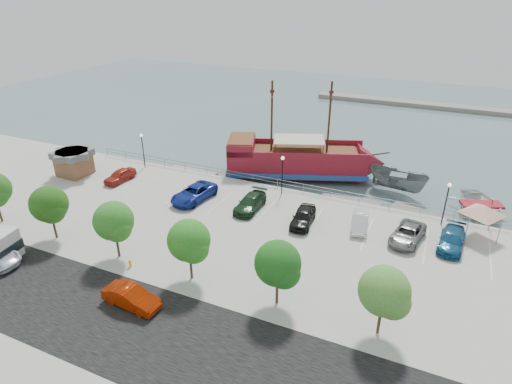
% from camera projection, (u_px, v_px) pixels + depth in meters
% --- Properties ---
extents(ground, '(160.00, 160.00, 0.00)m').
position_uv_depth(ground, '(257.00, 230.00, 41.04)').
color(ground, '#4D6466').
extents(street, '(100.00, 8.00, 0.04)m').
position_uv_depth(street, '(156.00, 334.00, 27.48)').
color(street, black).
rests_on(street, land_slab).
extents(sidewalk, '(100.00, 4.00, 0.05)m').
position_uv_depth(sidewalk, '(203.00, 281.00, 32.40)').
color(sidewalk, '#A3A297').
rests_on(sidewalk, land_slab).
extents(seawall_railing, '(50.00, 0.06, 1.00)m').
position_uv_depth(seawall_railing, '(286.00, 185.00, 46.76)').
color(seawall_railing, slate).
rests_on(seawall_railing, land_slab).
extents(far_shore, '(40.00, 3.00, 0.80)m').
position_uv_depth(far_shore, '(421.00, 105.00, 82.27)').
color(far_shore, gray).
rests_on(far_shore, ground).
extents(pirate_ship, '(19.51, 11.47, 12.13)m').
position_uv_depth(pirate_ship, '(308.00, 161.00, 51.56)').
color(pirate_ship, maroon).
rests_on(pirate_ship, ground).
extents(patrol_boat, '(7.19, 4.39, 2.61)m').
position_uv_depth(patrol_boat, '(397.00, 182.00, 47.79)').
color(patrol_boat, slate).
rests_on(patrol_boat, ground).
extents(speedboat, '(7.09, 8.21, 1.43)m').
position_uv_depth(speedboat, '(481.00, 208.00, 43.65)').
color(speedboat, silver).
rests_on(speedboat, ground).
extents(dock_west, '(6.42, 2.10, 0.36)m').
position_uv_depth(dock_west, '(192.00, 172.00, 53.27)').
color(dock_west, gray).
rests_on(dock_west, ground).
extents(dock_mid, '(6.44, 2.30, 0.36)m').
position_uv_depth(dock_mid, '(350.00, 202.00, 45.96)').
color(dock_mid, gray).
rests_on(dock_mid, ground).
extents(dock_east, '(7.27, 3.84, 0.40)m').
position_uv_depth(dock_east, '(425.00, 216.00, 43.14)').
color(dock_east, slate).
rests_on(dock_east, ground).
extents(shed, '(3.66, 3.66, 2.95)m').
position_uv_depth(shed, '(74.00, 162.00, 49.90)').
color(shed, brown).
rests_on(shed, land_slab).
extents(canopy_tent, '(4.93, 4.93, 3.47)m').
position_uv_depth(canopy_tent, '(484.00, 205.00, 37.09)').
color(canopy_tent, slate).
rests_on(canopy_tent, land_slab).
extents(street_sedan, '(4.41, 1.76, 1.42)m').
position_uv_depth(street_sedan, '(131.00, 297.00, 29.67)').
color(street_sedan, '#9E2002').
rests_on(street_sedan, street).
extents(fire_hydrant, '(0.23, 0.23, 0.67)m').
position_uv_depth(fire_hydrant, '(130.00, 263.00, 33.87)').
color(fire_hydrant, '#DCC000').
rests_on(fire_hydrant, sidewalk).
extents(lamp_post_left, '(0.36, 0.36, 4.28)m').
position_uv_depth(lamp_post_left, '(142.00, 145.00, 51.28)').
color(lamp_post_left, black).
rests_on(lamp_post_left, land_slab).
extents(lamp_post_mid, '(0.36, 0.36, 4.28)m').
position_uv_depth(lamp_post_mid, '(282.00, 168.00, 44.64)').
color(lamp_post_mid, black).
rests_on(lamp_post_mid, land_slab).
extents(lamp_post_right, '(0.36, 0.36, 4.28)m').
position_uv_depth(lamp_post_right, '(447.00, 197.00, 38.74)').
color(lamp_post_right, black).
rests_on(lamp_post_right, land_slab).
extents(tree_b, '(3.30, 3.20, 5.00)m').
position_uv_depth(tree_b, '(50.00, 206.00, 36.37)').
color(tree_b, '#473321').
rests_on(tree_b, sidewalk).
extents(tree_c, '(3.30, 3.20, 5.00)m').
position_uv_depth(tree_c, '(115.00, 223.00, 33.79)').
color(tree_c, '#473321').
rests_on(tree_c, sidewalk).
extents(tree_d, '(3.30, 3.20, 5.00)m').
position_uv_depth(tree_d, '(190.00, 242.00, 31.21)').
color(tree_d, '#473321').
rests_on(tree_d, sidewalk).
extents(tree_e, '(3.30, 3.20, 5.00)m').
position_uv_depth(tree_e, '(279.00, 266.00, 28.63)').
color(tree_e, '#473321').
rests_on(tree_e, sidewalk).
extents(tree_f, '(3.30, 3.20, 5.00)m').
position_uv_depth(tree_f, '(386.00, 294.00, 26.05)').
color(tree_f, '#473321').
rests_on(tree_f, sidewalk).
extents(parked_car_a, '(2.00, 4.18, 1.38)m').
position_uv_depth(parked_car_a, '(120.00, 176.00, 48.58)').
color(parked_car_a, '#A3281A').
rests_on(parked_car_a, land_slab).
extents(parked_car_c, '(3.30, 5.88, 1.55)m').
position_uv_depth(parked_car_c, '(194.00, 193.00, 44.25)').
color(parked_car_c, navy).
rests_on(parked_car_c, land_slab).
extents(parked_car_d, '(2.00, 4.91, 1.42)m').
position_uv_depth(parked_car_d, '(250.00, 203.00, 42.46)').
color(parked_car_d, '#19381F').
rests_on(parked_car_d, land_slab).
extents(parked_car_e, '(2.19, 4.65, 1.54)m').
position_uv_depth(parked_car_e, '(303.00, 217.00, 39.83)').
color(parked_car_e, black).
rests_on(parked_car_e, land_slab).
extents(parked_car_f, '(2.09, 4.33, 1.37)m').
position_uv_depth(parked_car_f, '(360.00, 221.00, 39.21)').
color(parked_car_f, white).
rests_on(parked_car_f, land_slab).
extents(parked_car_g, '(3.10, 5.23, 1.36)m').
position_uv_depth(parked_car_g, '(407.00, 234.00, 37.23)').
color(parked_car_g, slate).
rests_on(parked_car_g, land_slab).
extents(parked_car_h, '(2.39, 4.99, 1.40)m').
position_uv_depth(parked_car_h, '(452.00, 240.00, 36.34)').
color(parked_car_h, navy).
rests_on(parked_car_h, land_slab).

